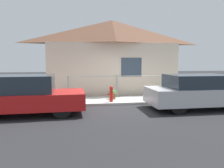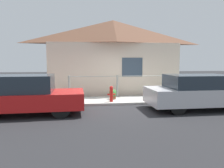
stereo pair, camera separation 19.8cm
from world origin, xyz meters
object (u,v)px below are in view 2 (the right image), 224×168
(potted_plant_near_hydrant, at_px, (113,94))
(potted_plant_by_fence, at_px, (35,95))
(fire_hydrant, at_px, (111,93))
(car_right, at_px, (200,92))
(car_left, at_px, (24,95))
(potted_plant_corner, at_px, (177,91))

(potted_plant_near_hydrant, relative_size, potted_plant_by_fence, 1.00)
(fire_hydrant, bearing_deg, car_right, -24.11)
(potted_plant_near_hydrant, distance_m, potted_plant_by_fence, 3.64)
(car_left, distance_m, fire_hydrant, 3.67)
(car_right, relative_size, potted_plant_corner, 7.25)
(car_left, bearing_deg, car_right, -1.84)
(potted_plant_by_fence, bearing_deg, fire_hydrant, -15.87)
(car_left, bearing_deg, potted_plant_near_hydrant, 29.65)
(potted_plant_near_hydrant, relative_size, potted_plant_corner, 0.80)
(car_right, distance_m, potted_plant_by_fence, 7.27)
(car_left, distance_m, potted_plant_corner, 7.06)
(potted_plant_near_hydrant, xyz_separation_m, potted_plant_corner, (3.23, 0.01, 0.08))
(car_left, height_order, potted_plant_near_hydrant, car_left)
(potted_plant_corner, bearing_deg, potted_plant_near_hydrant, -179.87)
(car_right, bearing_deg, fire_hydrant, 155.38)
(fire_hydrant, bearing_deg, car_left, -155.83)
(car_left, distance_m, potted_plant_near_hydrant, 4.11)
(potted_plant_corner, bearing_deg, car_right, -90.98)
(car_left, xyz_separation_m, fire_hydrant, (3.34, 1.50, -0.23))
(potted_plant_by_fence, bearing_deg, car_left, -86.88)
(potted_plant_by_fence, bearing_deg, car_right, -20.02)
(car_left, relative_size, potted_plant_by_fence, 8.90)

